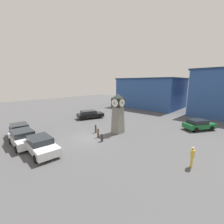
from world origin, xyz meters
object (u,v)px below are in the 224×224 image
bollard_near_tower (96,129)px  pedestrian_near_bench (192,156)px  clock_tower (118,113)px  bollard_far_row (102,138)px  bollard_mid_row (98,133)px  car_far_lot (90,114)px  car_silver_hatch (199,124)px  car_near_tower (23,138)px  car_navy_sedan (20,131)px  car_by_building (41,145)px

bollard_near_tower → pedestrian_near_bench: size_ratio=0.67×
clock_tower → bollard_far_row: clock_tower is taller
bollard_mid_row → car_far_lot: (-8.04, 5.41, 0.18)m
bollard_far_row → car_silver_hatch: 13.43m
car_near_tower → car_silver_hatch: bearing=56.1°
bollard_far_row → car_far_lot: bearing=147.2°
car_silver_hatch → pedestrian_near_bench: bearing=-79.7°
car_near_tower → bollard_far_row: bearing=49.1°
car_navy_sedan → bollard_mid_row: bearing=41.2°
car_near_tower → pedestrian_near_bench: size_ratio=2.72×
clock_tower → car_far_lot: (-8.55, 2.47, -1.75)m
car_by_building → car_navy_sedan: bearing=179.3°
clock_tower → bollard_near_tower: size_ratio=4.55×
car_silver_hatch → bollard_far_row: bearing=-119.8°
clock_tower → car_near_tower: size_ratio=1.12×
car_far_lot → car_by_building: bearing=-58.3°
bollard_mid_row → car_near_tower: bearing=-121.7°
pedestrian_near_bench → car_far_lot: bearing=164.7°
car_near_tower → car_silver_hatch: 21.28m
bollard_mid_row → car_navy_sedan: 9.09m
car_navy_sedan → car_by_building: bearing=-0.7°
car_silver_hatch → car_by_building: bearing=-117.1°
car_by_building → car_silver_hatch: 19.31m
pedestrian_near_bench → bollard_mid_row: bearing=-176.7°
bollard_near_tower → car_navy_sedan: (-5.37, -6.92, 0.23)m
bollard_near_tower → car_silver_hatch: (9.30, 10.20, 0.17)m
car_silver_hatch → bollard_mid_row: bearing=-125.2°
car_near_tower → car_far_lot: bearing=108.6°
clock_tower → pedestrian_near_bench: size_ratio=3.04×
bollard_mid_row → pedestrian_near_bench: bearing=3.3°
bollard_mid_row → car_navy_sedan: size_ratio=0.27×
clock_tower → car_silver_hatch: 11.13m
car_navy_sedan → car_far_lot: bearing=96.0°
car_navy_sedan → car_by_building: 5.88m
bollard_mid_row → pedestrian_near_bench: pedestrian_near_bench is taller
bollard_mid_row → car_silver_hatch: car_silver_hatch is taller
clock_tower → pedestrian_near_bench: clock_tower is taller
car_far_lot → car_near_tower: bearing=-71.4°
car_by_building → pedestrian_near_bench: size_ratio=2.79×
bollard_far_row → bollard_near_tower: bearing=151.1°
car_near_tower → clock_tower: bearing=64.4°
car_far_lot → pedestrian_near_bench: pedestrian_near_bench is taller
car_near_tower → car_by_building: car_near_tower is taller
bollard_far_row → car_by_building: size_ratio=0.20×
bollard_near_tower → car_by_building: 7.01m
bollard_mid_row → bollard_far_row: bearing=-24.2°
clock_tower → bollard_mid_row: bearing=-99.8°
bollard_far_row → car_by_building: car_by_building is taller
bollard_near_tower → bollard_far_row: (2.63, -1.45, -0.10)m
bollard_near_tower → bollard_mid_row: (1.46, -0.93, 0.02)m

